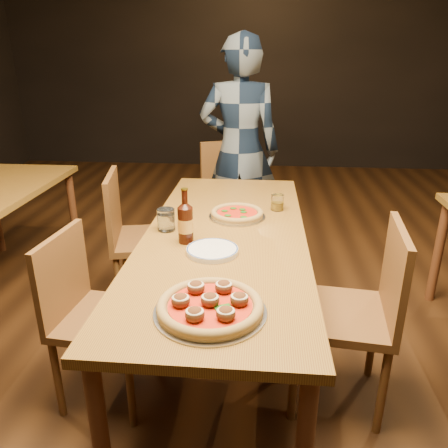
# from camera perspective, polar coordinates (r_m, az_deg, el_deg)

# --- Properties ---
(ground) EXTENTS (9.00, 9.00, 0.00)m
(ground) POSITION_cam_1_polar(r_m,az_deg,el_deg) (2.57, 0.10, -16.88)
(ground) COLOR black
(table_main) EXTENTS (0.80, 2.00, 0.75)m
(table_main) POSITION_cam_1_polar(r_m,az_deg,el_deg) (2.21, 0.12, -2.95)
(table_main) COLOR brown
(table_main) RESTS_ON ground
(chair_main_nw) EXTENTS (0.45, 0.45, 0.88)m
(chair_main_nw) POSITION_cam_1_polar(r_m,az_deg,el_deg) (2.15, -15.22, -11.69)
(chair_main_nw) COLOR brown
(chair_main_nw) RESTS_ON ground
(chair_main_sw) EXTENTS (0.52, 0.52, 0.95)m
(chair_main_sw) POSITION_cam_1_polar(r_m,az_deg,el_deg) (2.85, -9.80, -1.88)
(chair_main_sw) COLOR brown
(chair_main_sw) RESTS_ON ground
(chair_main_e) EXTENTS (0.49, 0.49, 0.95)m
(chair_main_e) POSITION_cam_1_polar(r_m,az_deg,el_deg) (2.12, 15.02, -11.16)
(chair_main_e) COLOR brown
(chair_main_e) RESTS_ON ground
(chair_end) EXTENTS (0.61, 0.61, 0.98)m
(chair_end) POSITION_cam_1_polar(r_m,az_deg,el_deg) (3.44, 1.70, 2.84)
(chair_end) COLOR brown
(chair_end) RESTS_ON ground
(pizza_meatball) EXTENTS (0.39, 0.39, 0.07)m
(pizza_meatball) POSITION_cam_1_polar(r_m,az_deg,el_deg) (1.53, -1.82, -10.62)
(pizza_meatball) COLOR #B7B7BF
(pizza_meatball) RESTS_ON table_main
(pizza_margherita) EXTENTS (0.31, 0.31, 0.04)m
(pizza_margherita) POSITION_cam_1_polar(r_m,az_deg,el_deg) (2.39, 1.72, 1.37)
(pizza_margherita) COLOR #B7B7BF
(pizza_margherita) RESTS_ON table_main
(plate_stack) EXTENTS (0.23, 0.23, 0.02)m
(plate_stack) POSITION_cam_1_polar(r_m,az_deg,el_deg) (1.97, -1.53, -3.49)
(plate_stack) COLOR white
(plate_stack) RESTS_ON table_main
(beer_bottle) EXTENTS (0.07, 0.07, 0.26)m
(beer_bottle) POSITION_cam_1_polar(r_m,az_deg,el_deg) (2.05, -5.04, 0.02)
(beer_bottle) COLOR black
(beer_bottle) RESTS_ON table_main
(water_glass) EXTENTS (0.09, 0.09, 0.11)m
(water_glass) POSITION_cam_1_polar(r_m,az_deg,el_deg) (2.22, -7.57, 0.57)
(water_glass) COLOR white
(water_glass) RESTS_ON table_main
(amber_glass) EXTENTS (0.07, 0.07, 0.09)m
(amber_glass) POSITION_cam_1_polar(r_m,az_deg,el_deg) (2.51, 6.99, 2.82)
(amber_glass) COLOR #A27712
(amber_glass) RESTS_ON table_main
(diner) EXTENTS (0.64, 0.42, 1.74)m
(diner) POSITION_cam_1_polar(r_m,az_deg,el_deg) (3.50, 2.04, 9.57)
(diner) COLOR black
(diner) RESTS_ON ground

